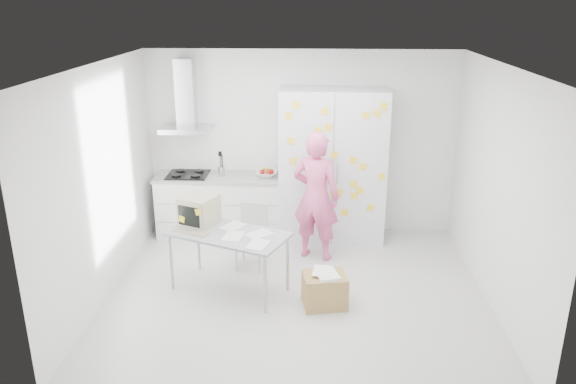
{
  "coord_description": "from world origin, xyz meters",
  "views": [
    {
      "loc": [
        0.18,
        -6.03,
        3.38
      ],
      "look_at": [
        -0.13,
        0.65,
        1.05
      ],
      "focal_mm": 35.0,
      "sensor_mm": 36.0,
      "label": 1
    }
  ],
  "objects_px": {
    "person": "(316,196)",
    "desk": "(209,221)",
    "chair": "(252,232)",
    "cardboard_box": "(325,289)"
  },
  "relations": [
    {
      "from": "chair",
      "to": "cardboard_box",
      "type": "bearing_deg",
      "value": -36.34
    },
    {
      "from": "person",
      "to": "cardboard_box",
      "type": "height_order",
      "value": "person"
    },
    {
      "from": "person",
      "to": "desk",
      "type": "distance_m",
      "value": 1.52
    },
    {
      "from": "desk",
      "to": "cardboard_box",
      "type": "xyz_separation_m",
      "value": [
        1.39,
        -0.46,
        -0.64
      ]
    },
    {
      "from": "person",
      "to": "chair",
      "type": "relative_size",
      "value": 2.08
    },
    {
      "from": "person",
      "to": "cardboard_box",
      "type": "relative_size",
      "value": 3.23
    },
    {
      "from": "desk",
      "to": "chair",
      "type": "xyz_separation_m",
      "value": [
        0.45,
        0.53,
        -0.37
      ]
    },
    {
      "from": "person",
      "to": "desk",
      "type": "relative_size",
      "value": 1.13
    },
    {
      "from": "person",
      "to": "cardboard_box",
      "type": "bearing_deg",
      "value": 114.09
    },
    {
      "from": "person",
      "to": "chair",
      "type": "distance_m",
      "value": 0.97
    }
  ]
}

